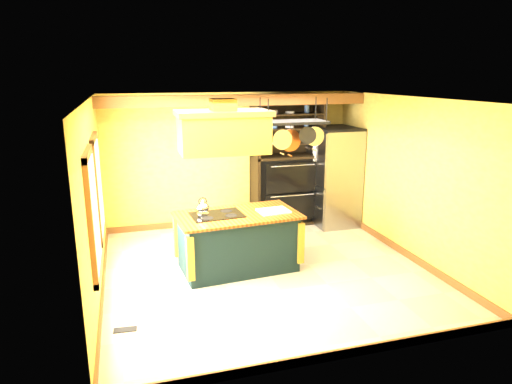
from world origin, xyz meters
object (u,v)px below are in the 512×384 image
kitchen_island (237,241)px  refrigerator (333,178)px  pot_rack (293,129)px  range_hood (223,130)px  hutch (286,178)px

kitchen_island → refrigerator: 3.04m
pot_rack → refrigerator: 2.63m
pot_rack → refrigerator: pot_rack is taller
range_hood → pot_rack: same height
kitchen_island → hutch: size_ratio=0.79×
range_hood → refrigerator: 3.42m
refrigerator → range_hood: bearing=-147.3°
hutch → kitchen_island: bearing=-127.2°
refrigerator → hutch: hutch is taller
kitchen_island → range_hood: size_ratio=1.44×
range_hood → hutch: 2.97m
kitchen_island → hutch: hutch is taller
range_hood → hutch: bearing=49.4°
refrigerator → pot_rack: bearing=-132.6°
refrigerator → hutch: 0.98m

